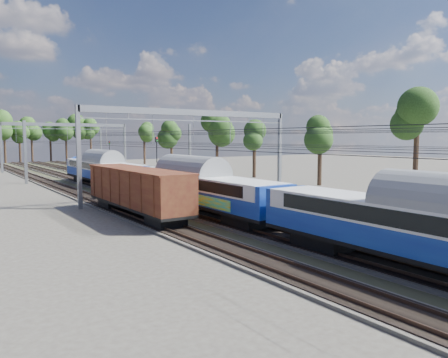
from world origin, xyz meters
TOP-DOWN VIEW (x-y plane):
  - track_bed at (-0.00, 45.00)m, footprint 21.00×130.00m
  - platform at (12.00, 20.00)m, footprint 3.00×70.00m
  - catenary at (0.33, 52.69)m, footprint 25.65×130.00m
  - tree_belt at (5.75, 96.57)m, footprint 39.34×100.96m
  - emu_train at (-4.50, 22.18)m, footprint 3.14×66.40m
  - freight_boxcar at (-9.00, 23.43)m, footprint 2.94×14.21m
  - worker at (2.41, 86.32)m, footprint 0.53×0.68m
  - signal_near at (5.23, 49.66)m, footprint 0.42×0.39m
  - signal_far at (11.63, 87.69)m, footprint 0.39×0.36m

SIDE VIEW (x-z plane):
  - track_bed at x=0.00m, z-range -0.07..0.27m
  - platform at x=12.00m, z-range 0.00..0.30m
  - worker at x=2.41m, z-range 0.00..1.62m
  - freight_boxcar at x=-9.00m, z-range 0.40..4.07m
  - emu_train at x=-4.50m, z-range 0.41..5.00m
  - signal_far at x=11.63m, z-range 0.72..6.16m
  - signal_near at x=5.23m, z-range 0.84..7.18m
  - catenary at x=0.33m, z-range 1.90..10.90m
  - tree_belt at x=5.75m, z-range 2.16..14.34m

